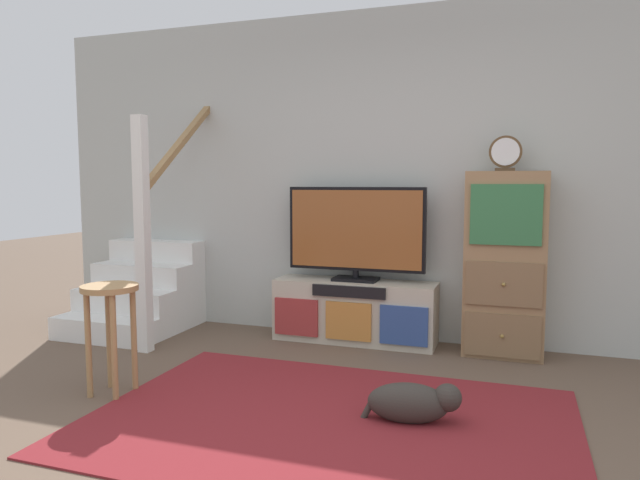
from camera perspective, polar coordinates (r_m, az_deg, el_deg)
name	(u,v)px	position (r m, az deg, el deg)	size (l,w,h in m)	color
ground_plane	(288,475)	(2.78, -3.22, -22.16)	(20.00, 20.00, 0.00)	brown
back_wall	(399,176)	(4.82, 7.83, 6.26)	(6.40, 0.12, 2.70)	#B2B7B2
area_rug	(329,421)	(3.28, 0.91, -17.46)	(2.60, 1.80, 0.01)	maroon
media_console	(355,311)	(4.75, 3.44, -7.06)	(1.32, 0.38, 0.50)	#BCB29E
television	(356,231)	(4.67, 3.57, 0.87)	(1.13, 0.22, 0.76)	black
side_cabinet	(505,265)	(4.52, 17.80, -2.33)	(0.58, 0.38, 1.38)	#93704C
desk_clock	(505,153)	(4.47, 17.87, 8.15)	(0.23, 0.08, 0.26)	#4C3823
staircase	(153,283)	(5.56, -16.16, -4.15)	(1.00, 1.36, 2.20)	white
bar_stool_near	(110,313)	(3.76, -20.03, -6.78)	(0.34, 0.34, 0.68)	#A37A4C
dog	(413,402)	(3.27, 9.23, -15.56)	(0.54, 0.26, 0.23)	#332D28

